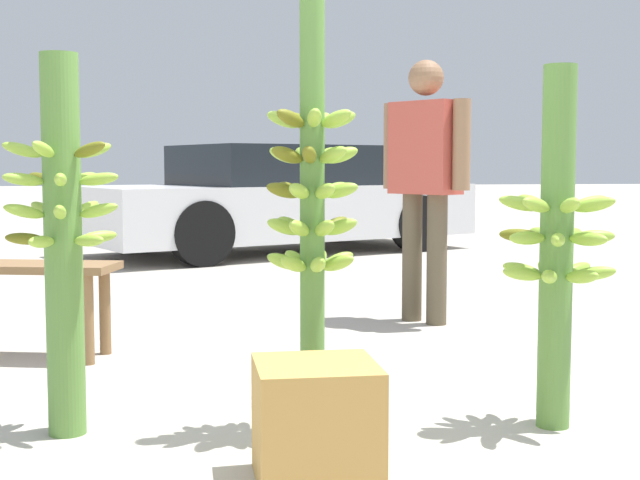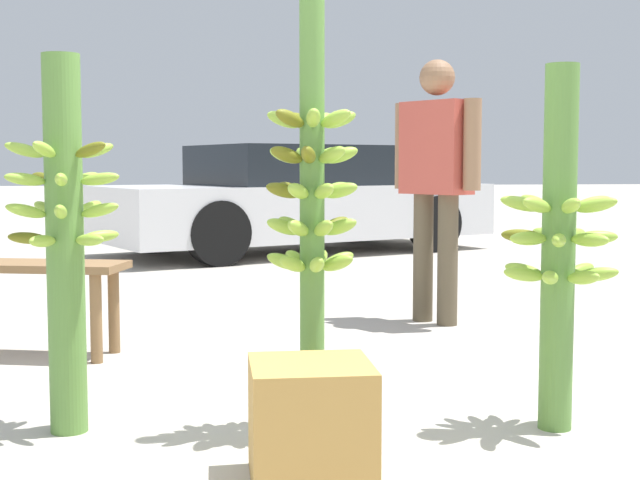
# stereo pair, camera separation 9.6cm
# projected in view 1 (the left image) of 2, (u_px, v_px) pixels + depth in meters

# --- Properties ---
(ground_plane) EXTENTS (80.00, 80.00, 0.00)m
(ground_plane) POSITION_uv_depth(u_px,v_px,m) (314.00, 449.00, 3.13)
(ground_plane) COLOR #B2AA9E
(banana_stalk_left) EXTENTS (0.43, 0.43, 1.40)m
(banana_stalk_left) POSITION_uv_depth(u_px,v_px,m) (63.00, 238.00, 3.26)
(banana_stalk_left) COLOR #5B8C3D
(banana_stalk_left) RESTS_ON ground_plane
(banana_stalk_center) EXTENTS (0.36, 0.36, 1.74)m
(banana_stalk_center) POSITION_uv_depth(u_px,v_px,m) (312.00, 196.00, 3.28)
(banana_stalk_center) COLOR #5B8C3D
(banana_stalk_center) RESTS_ON ground_plane
(banana_stalk_right) EXTENTS (0.45, 0.45, 1.37)m
(banana_stalk_right) POSITION_uv_depth(u_px,v_px,m) (557.00, 245.00, 3.35)
(banana_stalk_right) COLOR #5B8C3D
(banana_stalk_right) RESTS_ON ground_plane
(vendor_person) EXTENTS (0.47, 0.62, 1.65)m
(vendor_person) POSITION_uv_depth(u_px,v_px,m) (425.00, 169.00, 5.58)
(vendor_person) COLOR brown
(vendor_person) RESTS_ON ground_plane
(market_bench) EXTENTS (1.06, 0.59, 0.49)m
(market_bench) POSITION_uv_depth(u_px,v_px,m) (19.00, 282.00, 4.60)
(market_bench) COLOR olive
(market_bench) RESTS_ON ground_plane
(parked_car) EXTENTS (4.74, 3.47, 1.21)m
(parked_car) POSITION_uv_depth(u_px,v_px,m) (282.00, 199.00, 10.16)
(parked_car) COLOR silver
(parked_car) RESTS_ON ground_plane
(produce_crate) EXTENTS (0.38, 0.38, 0.38)m
(produce_crate) POSITION_uv_depth(u_px,v_px,m) (316.00, 422.00, 2.80)
(produce_crate) COLOR #C69347
(produce_crate) RESTS_ON ground_plane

